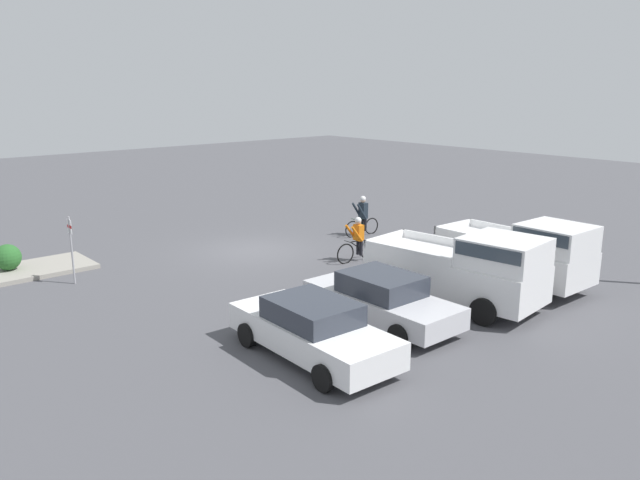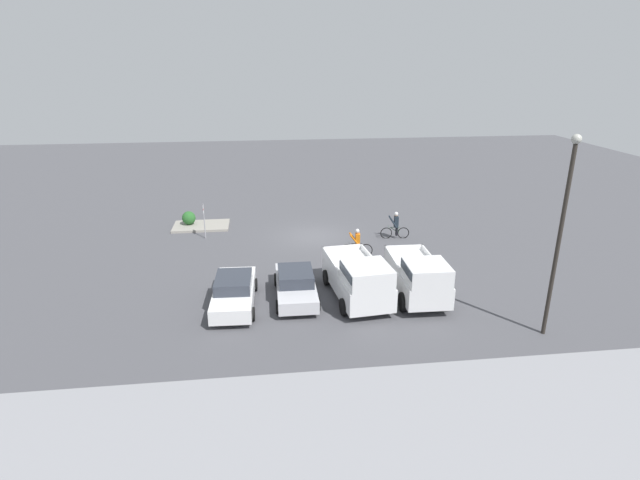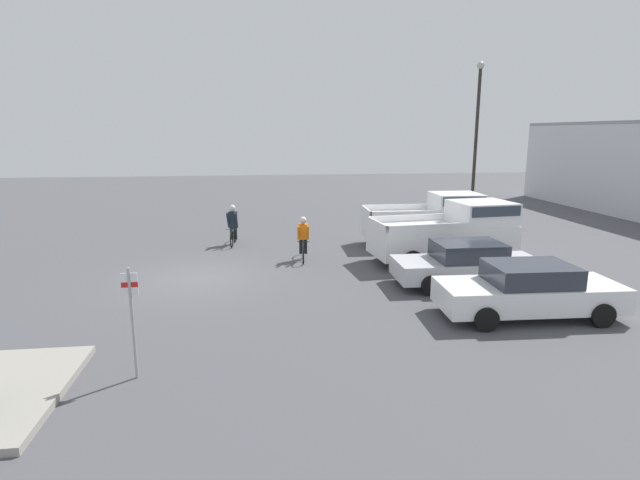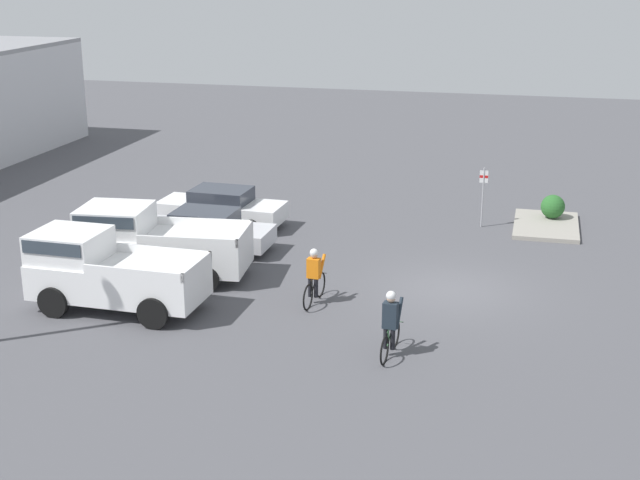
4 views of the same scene
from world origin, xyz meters
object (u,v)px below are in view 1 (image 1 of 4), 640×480
(pickup_truck_1, at_px, (466,268))
(fire_lane_sign, at_px, (71,243))
(shrub, at_px, (7,257))
(cyclist_1, at_px, (363,216))
(sedan_0, at_px, (381,299))
(sedan_1, at_px, (312,329))
(pickup_truck_0, at_px, (523,252))
(cyclist_0, at_px, (358,239))

(pickup_truck_1, distance_m, fire_lane_sign, 12.27)
(shrub, bearing_deg, cyclist_1, 163.23)
(sedan_0, relative_size, sedan_1, 0.97)
(sedan_1, bearing_deg, pickup_truck_0, 177.47)
(pickup_truck_1, height_order, sedan_1, pickup_truck_1)
(pickup_truck_0, xyz_separation_m, pickup_truck_1, (2.75, -0.17, -0.01))
(cyclist_0, height_order, cyclist_1, cyclist_1)
(sedan_0, bearing_deg, cyclist_0, -128.62)
(cyclist_1, distance_m, shrub, 13.54)
(sedan_1, xyz_separation_m, cyclist_0, (-6.59, -5.19, 0.11))
(sedan_1, distance_m, cyclist_0, 8.39)
(pickup_truck_0, bearing_deg, pickup_truck_1, -3.47)
(pickup_truck_0, xyz_separation_m, shrub, (11.82, -12.16, -0.55))
(sedan_1, relative_size, fire_lane_sign, 2.11)
(pickup_truck_1, relative_size, shrub, 5.98)
(sedan_1, distance_m, cyclist_1, 12.37)
(pickup_truck_0, bearing_deg, sedan_1, -2.53)
(fire_lane_sign, bearing_deg, sedan_0, 119.25)
(sedan_0, bearing_deg, cyclist_1, -132.12)
(pickup_truck_0, bearing_deg, cyclist_1, -97.87)
(pickup_truck_1, distance_m, sedan_1, 5.66)
(sedan_0, relative_size, cyclist_1, 2.53)
(pickup_truck_0, bearing_deg, fire_lane_sign, -42.48)
(pickup_truck_1, height_order, cyclist_1, pickup_truck_1)
(pickup_truck_0, height_order, cyclist_0, pickup_truck_0)
(sedan_1, relative_size, shrub, 5.27)
(pickup_truck_0, xyz_separation_m, sedan_0, (5.59, -0.81, -0.46))
(pickup_truck_1, bearing_deg, fire_lane_sign, -50.60)
(sedan_1, relative_size, cyclist_1, 2.61)
(cyclist_0, bearing_deg, pickup_truck_1, 80.00)
(pickup_truck_0, xyz_separation_m, fire_lane_sign, (10.54, -9.65, 0.20))
(pickup_truck_1, bearing_deg, sedan_0, -12.79)
(fire_lane_sign, height_order, shrub, fire_lane_sign)
(pickup_truck_0, bearing_deg, shrub, -45.81)
(pickup_truck_1, height_order, fire_lane_sign, fire_lane_sign)
(pickup_truck_0, xyz_separation_m, cyclist_0, (1.80, -5.56, -0.33))
(cyclist_0, xyz_separation_m, shrub, (10.03, -6.60, -0.22))
(sedan_1, xyz_separation_m, cyclist_1, (-9.53, -7.89, 0.16))
(fire_lane_sign, bearing_deg, sedan_1, 103.03)
(shrub, bearing_deg, pickup_truck_0, 134.19)
(fire_lane_sign, bearing_deg, pickup_truck_0, 137.52)
(sedan_0, height_order, cyclist_0, cyclist_0)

